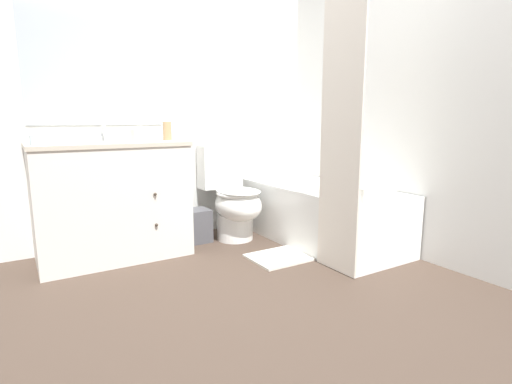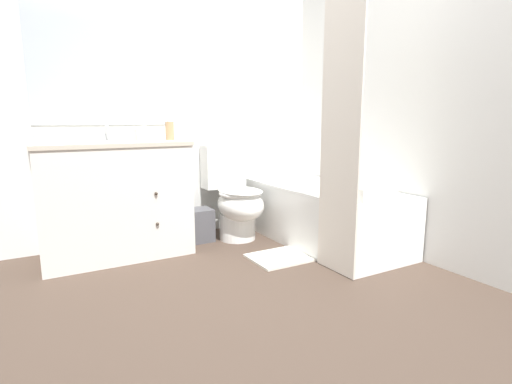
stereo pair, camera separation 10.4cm
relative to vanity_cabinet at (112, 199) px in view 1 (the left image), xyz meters
name	(u,v)px [view 1 (the left image)]	position (x,y,z in m)	size (l,w,h in m)	color
ground_plane	(307,310)	(0.70, -1.49, -0.45)	(14.00, 14.00, 0.00)	#47382D
wall_back	(180,96)	(0.70, 0.31, 0.80)	(8.00, 0.06, 2.50)	silver
wall_right	(361,95)	(1.98, -0.60, 0.80)	(0.05, 2.77, 2.50)	silver
vanity_cabinet	(112,199)	(0.00, 0.00, 0.00)	(1.10, 0.61, 0.88)	silver
sink_faucet	(102,136)	(0.00, 0.19, 0.47)	(0.14, 0.12, 0.12)	silver
toilet	(233,199)	(1.01, -0.07, -0.09)	(0.38, 0.68, 0.82)	white
bathtub	(317,213)	(1.60, -0.51, -0.20)	(0.68, 1.60, 0.49)	white
shower_curtain	(341,129)	(1.25, -1.13, 0.53)	(0.01, 0.38, 1.96)	silver
wastebasket	(195,226)	(0.68, 0.01, -0.31)	(0.25, 0.21, 0.28)	#4C4C51
tissue_box	(141,135)	(0.26, 0.03, 0.48)	(0.14, 0.13, 0.11)	white
soap_dispenser	(167,130)	(0.46, 0.01, 0.51)	(0.07, 0.07, 0.17)	tan
hand_towel_folded	(50,140)	(-0.39, -0.16, 0.47)	(0.23, 0.12, 0.06)	silver
bath_towel_folded	(369,192)	(1.53, -1.15, 0.09)	(0.33, 0.20, 0.10)	white
bath_mat	(281,257)	(1.07, -0.72, -0.44)	(0.47, 0.37, 0.02)	silver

